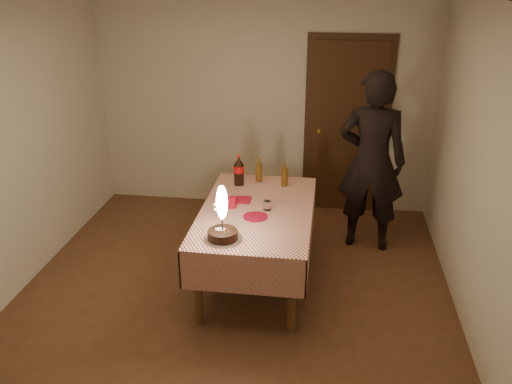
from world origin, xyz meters
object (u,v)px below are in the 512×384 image
clear_cup (267,205)px  cola_bottle (239,171)px  amber_bottle_right (285,175)px  birthday_cake (222,225)px  dining_table (257,219)px  red_plate (255,217)px  amber_bottle_left (259,170)px  red_cup (232,202)px  photographer (372,162)px

clear_cup → cola_bottle: (-0.36, 0.57, 0.11)m
cola_bottle → amber_bottle_right: (0.46, 0.03, -0.03)m
cola_bottle → birthday_cake: bearing=-86.9°
dining_table → red_plate: (0.01, -0.16, 0.11)m
red_plate → amber_bottle_left: (-0.08, 0.86, 0.11)m
birthday_cake → red_cup: birthday_cake is taller
birthday_cake → clear_cup: size_ratio=5.28×
birthday_cake → amber_bottle_right: size_ratio=1.86×
birthday_cake → clear_cup: birthday_cake is taller
birthday_cake → amber_bottle_right: 1.28m
red_plate → red_cup: 0.30m
red_cup → amber_bottle_right: (0.43, 0.59, 0.07)m
red_cup → amber_bottle_left: bearing=77.0°
amber_bottle_right → red_cup: bearing=-126.2°
clear_cup → amber_bottle_right: 0.61m
birthday_cake → clear_cup: bearing=64.5°
red_plate → clear_cup: 0.19m
dining_table → red_cup: size_ratio=17.20×
birthday_cake → red_cup: 0.63m
dining_table → cola_bottle: bearing=114.6°
dining_table → birthday_cake: (-0.20, -0.62, 0.23)m
clear_cup → cola_bottle: size_ratio=0.28×
amber_bottle_right → photographer: size_ratio=0.13×
red_plate → amber_bottle_right: bearing=76.1°
birthday_cake → red_plate: size_ratio=2.16×
red_plate → clear_cup: size_ratio=2.44×
dining_table → red_plate: size_ratio=7.82×
amber_bottle_right → amber_bottle_left: bearing=161.5°
dining_table → amber_bottle_left: (-0.07, 0.69, 0.22)m
cola_bottle → amber_bottle_left: (0.19, 0.12, -0.03)m
amber_bottle_right → photographer: 0.92m
red_plate → cola_bottle: (-0.27, 0.73, 0.15)m
amber_bottle_left → amber_bottle_right: 0.29m
red_plate → amber_bottle_left: 0.87m
birthday_cake → photographer: photographer is taller
red_plate → cola_bottle: bearing=110.3°
clear_cup → amber_bottle_left: size_ratio=0.35×
red_cup → clear_cup: (0.33, -0.01, -0.01)m
clear_cup → red_plate: bearing=-117.5°
red_plate → amber_bottle_left: bearing=95.6°
photographer → amber_bottle_right: bearing=-161.7°
dining_table → red_plate: bearing=-86.1°
clear_cup → cola_bottle: bearing=122.1°
dining_table → photographer: bearing=39.7°
clear_cup → amber_bottle_left: (-0.17, 0.69, 0.07)m
dining_table → photographer: 1.42m
dining_table → clear_cup: (0.10, 0.00, 0.15)m
red_plate → amber_bottle_right: (0.19, 0.77, 0.11)m
birthday_cake → amber_bottle_right: (0.40, 1.22, -0.01)m
red_cup → red_plate: bearing=-36.0°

